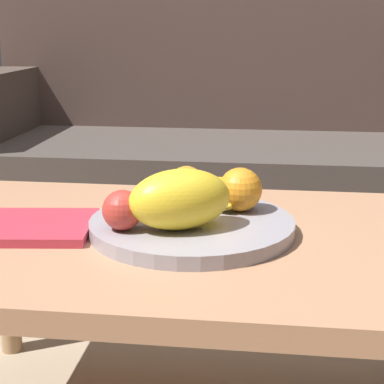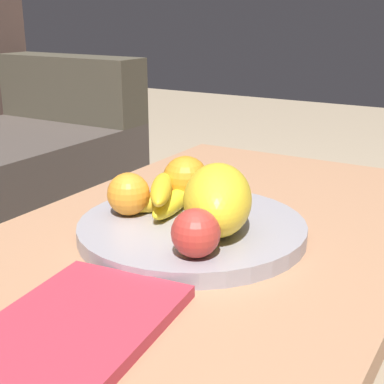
{
  "view_description": "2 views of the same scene",
  "coord_description": "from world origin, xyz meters",
  "views": [
    {
      "loc": [
        0.11,
        -1.03,
        0.79
      ],
      "look_at": [
        -0.02,
        0.01,
        0.5
      ],
      "focal_mm": 58.08,
      "sensor_mm": 36.0,
      "label": 1
    },
    {
      "loc": [
        -0.73,
        -0.41,
        0.77
      ],
      "look_at": [
        -0.02,
        0.01,
        0.5
      ],
      "focal_mm": 51.71,
      "sensor_mm": 36.0,
      "label": 2
    }
  ],
  "objects": [
    {
      "name": "coffee_table",
      "position": [
        0.0,
        0.0,
        0.38
      ],
      "size": [
        1.09,
        0.64,
        0.42
      ],
      "color": "#AF7C59",
      "rests_on": "ground_plane"
    },
    {
      "name": "fruit_bowl",
      "position": [
        -0.02,
        0.01,
        0.43
      ],
      "size": [
        0.37,
        0.37,
        0.03
      ],
      "primitive_type": "cylinder",
      "color": "#97939B",
      "rests_on": "coffee_table"
    },
    {
      "name": "melon_large_front",
      "position": [
        -0.04,
        -0.04,
        0.5
      ],
      "size": [
        0.2,
        0.17,
        0.1
      ],
      "primitive_type": "ellipsoid",
      "rotation": [
        0.0,
        0.0,
        0.48
      ],
      "color": "yellow",
      "rests_on": "fruit_bowl"
    },
    {
      "name": "orange_front",
      "position": [
        0.06,
        0.07,
        0.49
      ],
      "size": [
        0.08,
        0.08,
        0.08
      ],
      "primitive_type": "sphere",
      "color": "orange",
      "rests_on": "fruit_bowl"
    },
    {
      "name": "orange_left",
      "position": [
        -0.05,
        0.12,
        0.48
      ],
      "size": [
        0.07,
        0.07,
        0.07
      ],
      "primitive_type": "sphere",
      "color": "orange",
      "rests_on": "fruit_bowl"
    },
    {
      "name": "apple_front",
      "position": [
        -0.13,
        -0.06,
        0.48
      ],
      "size": [
        0.07,
        0.07,
        0.07
      ],
      "primitive_type": "sphere",
      "color": "#BA372E",
      "rests_on": "fruit_bowl"
    },
    {
      "name": "banana_bunch",
      "position": [
        -0.01,
        0.07,
        0.47
      ],
      "size": [
        0.17,
        0.13,
        0.06
      ],
      "color": "yellow",
      "rests_on": "fruit_bowl"
    },
    {
      "name": "magazine",
      "position": [
        -0.33,
        -0.02,
        0.43
      ],
      "size": [
        0.27,
        0.21,
        0.02
      ],
      "primitive_type": "cube",
      "rotation": [
        0.0,
        0.0,
        0.12
      ],
      "color": "#BF3142",
      "rests_on": "coffee_table"
    }
  ]
}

